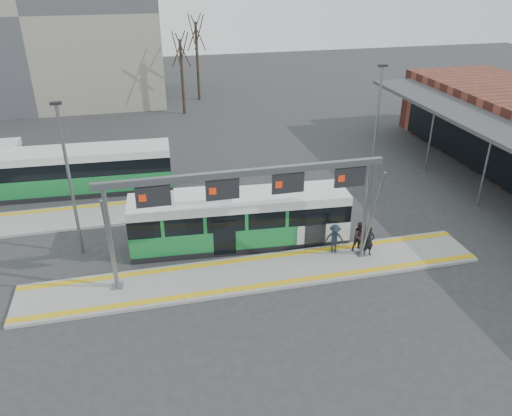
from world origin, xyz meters
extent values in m
plane|color=#2D2D30|center=(0.00, 0.00, 0.00)|extent=(120.00, 120.00, 0.00)
cube|color=gray|center=(0.00, 0.00, 0.07)|extent=(22.00, 3.00, 0.15)
cube|color=gray|center=(-4.00, 8.00, 0.07)|extent=(20.00, 3.00, 0.15)
cube|color=gold|center=(0.00, 1.15, 0.16)|extent=(22.00, 0.35, 0.02)
cube|color=gold|center=(0.00, -1.15, 0.16)|extent=(22.00, 0.35, 0.02)
cube|color=gold|center=(-4.00, 9.15, 0.16)|extent=(20.00, 0.35, 0.02)
cylinder|color=slate|center=(-6.50, 0.30, 2.67)|extent=(0.20, 0.20, 5.05)
cube|color=slate|center=(-6.50, 0.30, 0.18)|extent=(0.50, 0.50, 0.06)
cylinder|color=slate|center=(-6.50, -0.40, 2.67)|extent=(0.12, 1.46, 4.90)
cylinder|color=slate|center=(5.50, 0.30, 2.67)|extent=(0.20, 0.20, 5.05)
cube|color=slate|center=(5.50, 0.30, 0.18)|extent=(0.50, 0.50, 0.06)
cylinder|color=slate|center=(5.50, -0.40, 2.67)|extent=(0.12, 1.46, 4.90)
cube|color=slate|center=(-0.50, 0.30, 5.20)|extent=(13.00, 0.25, 0.30)
cube|color=black|center=(-4.50, 0.30, 4.50)|extent=(1.50, 0.12, 0.95)
cube|color=red|center=(-4.95, 0.23, 4.50)|extent=(0.32, 0.02, 0.32)
cube|color=black|center=(-1.50, 0.30, 4.50)|extent=(1.50, 0.12, 0.95)
cube|color=red|center=(-1.95, 0.23, 4.50)|extent=(0.32, 0.02, 0.32)
cube|color=black|center=(1.50, 0.30, 4.50)|extent=(1.50, 0.12, 0.95)
cube|color=red|center=(1.05, 0.23, 4.50)|extent=(0.32, 0.02, 0.32)
cube|color=black|center=(4.50, 0.30, 4.50)|extent=(1.50, 0.12, 0.95)
cube|color=red|center=(4.05, 0.23, 4.50)|extent=(0.32, 0.02, 0.32)
cylinder|color=slate|center=(14.80, 4.00, 2.15)|extent=(0.14, 0.14, 4.30)
cylinder|color=slate|center=(14.80, 10.00, 2.15)|extent=(0.14, 0.14, 4.30)
cube|color=gray|center=(-14.00, 36.00, 9.00)|extent=(24.00, 12.00, 18.00)
cube|color=black|center=(-0.20, 3.04, 0.16)|extent=(11.36, 3.14, 0.33)
cube|color=#1A7737|center=(-0.20, 3.04, 0.87)|extent=(11.36, 3.14, 1.08)
cube|color=black|center=(-0.20, 3.04, 1.87)|extent=(11.36, 3.06, 0.94)
cube|color=white|center=(-0.20, 3.04, 2.57)|extent=(11.36, 3.14, 0.47)
cube|color=orange|center=(5.39, 2.67, 2.48)|extent=(0.16, 1.67, 0.26)
cube|color=white|center=(-2.07, 3.17, 2.95)|extent=(2.91, 1.86, 0.28)
cylinder|color=black|center=(-4.19, 2.27, 0.47)|extent=(0.95, 0.34, 0.94)
cylinder|color=black|center=(-4.05, 4.35, 0.47)|extent=(0.95, 0.34, 0.94)
cylinder|color=black|center=(3.09, 1.78, 0.47)|extent=(0.95, 0.34, 0.94)
cylinder|color=black|center=(3.23, 3.86, 0.47)|extent=(0.95, 0.34, 0.94)
cube|color=black|center=(-8.85, 11.82, 0.17)|extent=(11.65, 2.97, 0.34)
cube|color=#1A7737|center=(-8.85, 11.82, 0.89)|extent=(11.65, 2.97, 1.11)
cube|color=black|center=(-8.85, 11.82, 1.93)|extent=(11.65, 2.90, 0.96)
cube|color=white|center=(-8.85, 11.82, 2.65)|extent=(11.65, 2.97, 0.48)
cylinder|color=black|center=(-12.94, 10.93, 0.48)|extent=(0.97, 0.33, 0.96)
cylinder|color=black|center=(-12.84, 13.08, 0.48)|extent=(0.97, 0.33, 0.96)
cylinder|color=black|center=(-5.44, 10.59, 0.48)|extent=(0.97, 0.33, 0.96)
cylinder|color=black|center=(-5.34, 12.74, 0.48)|extent=(0.97, 0.33, 0.96)
imported|color=black|center=(5.77, 0.17, 0.94)|extent=(0.61, 0.43, 1.59)
imported|color=#2E1F23|center=(5.55, 0.73, 0.94)|extent=(0.83, 0.68, 1.58)
imported|color=#1A252F|center=(4.21, 0.84, 0.93)|extent=(1.13, 0.83, 1.56)
cylinder|color=#382B21|center=(-0.44, 28.32, 3.45)|extent=(0.28, 0.28, 6.90)
cylinder|color=#382B21|center=(1.68, 33.33, 3.91)|extent=(0.28, 0.28, 7.82)
cylinder|color=slate|center=(-8.28, 4.00, 3.90)|extent=(0.16, 0.16, 7.80)
cube|color=black|center=(-8.28, 4.00, 7.80)|extent=(0.50, 0.25, 0.12)
cylinder|color=slate|center=(8.82, 6.62, 4.10)|extent=(0.16, 0.16, 8.20)
cube|color=black|center=(8.82, 6.62, 8.20)|extent=(0.50, 0.25, 0.12)
camera|label=1|loc=(-4.68, -19.37, 13.64)|focal=35.00mm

